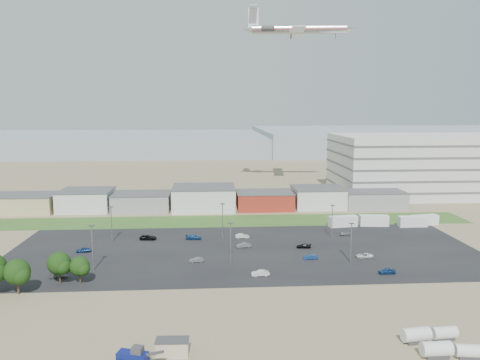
{
  "coord_description": "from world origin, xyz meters",
  "views": [
    {
      "loc": [
        -3.55,
        -95.49,
        36.28
      ],
      "look_at": [
        4.0,
        22.0,
        18.06
      ],
      "focal_mm": 35.0,
      "sensor_mm": 36.0,
      "label": 1
    }
  ],
  "objects": [
    {
      "name": "parked_car_2",
      "position": [
        35.18,
        1.07,
        0.63
      ],
      "size": [
        3.71,
        1.5,
        1.26
      ],
      "primitive_type": "imported",
      "rotation": [
        0.0,
        0.0,
        -1.57
      ],
      "color": "navy",
      "rests_on": "ground"
    },
    {
      "name": "box_trailer_a",
      "position": [
        37.16,
        42.67,
        1.65
      ],
      "size": [
        9.1,
        4.02,
        3.3
      ],
      "primitive_type": null,
      "rotation": [
        0.0,
        0.0,
        0.15
      ],
      "color": "silver",
      "rests_on": "ground"
    },
    {
      "name": "parked_car_5",
      "position": [
        -35.91,
        21.3,
        0.63
      ],
      "size": [
        3.82,
        1.82,
        1.26
      ],
      "primitive_type": "imported",
      "rotation": [
        0.0,
        0.0,
        -1.48
      ],
      "color": "navy",
      "rests_on": "ground"
    },
    {
      "name": "parking_garage",
      "position": [
        90.0,
        95.0,
        12.5
      ],
      "size": [
        80.0,
        40.0,
        25.0
      ],
      "primitive_type": "cube",
      "color": "silver",
      "rests_on": "ground"
    },
    {
      "name": "tree_near",
      "position": [
        -30.87,
        -0.43,
        3.28
      ],
      "size": [
        4.37,
        4.37,
        6.55
      ],
      "primitive_type": null,
      "color": "black",
      "rests_on": "ground"
    },
    {
      "name": "parked_car_10",
      "position": [
        -36.37,
        2.96,
        0.55
      ],
      "size": [
        3.83,
        1.6,
        1.1
      ],
      "primitive_type": "imported",
      "rotation": [
        0.0,
        0.0,
        1.58
      ],
      "color": "#595B5E",
      "rests_on": "ground"
    },
    {
      "name": "lightpole_back_l",
      "position": [
        -30.55,
        30.36,
        4.91
      ],
      "size": [
        1.16,
        0.48,
        9.83
      ],
      "primitive_type": null,
      "color": "slate",
      "rests_on": "ground"
    },
    {
      "name": "parked_car_11",
      "position": [
        5.27,
        31.62,
        0.63
      ],
      "size": [
        3.86,
        1.44,
        1.26
      ],
      "primitive_type": "imported",
      "rotation": [
        0.0,
        0.0,
        1.6
      ],
      "color": "silver",
      "rests_on": "ground"
    },
    {
      "name": "lightpole_back_m",
      "position": [
        -0.29,
        31.25,
        5.05
      ],
      "size": [
        1.19,
        0.5,
        10.1
      ],
      "primitive_type": null,
      "color": "slate",
      "rests_on": "ground"
    },
    {
      "name": "tree_right",
      "position": [
        -35.08,
        -0.16,
        3.84
      ],
      "size": [
        5.11,
        5.11,
        7.67
      ],
      "primitive_type": null,
      "color": "black",
      "rests_on": "ground"
    },
    {
      "name": "parked_car_8",
      "position": [
        35.07,
        32.48,
        0.55
      ],
      "size": [
        3.31,
        1.54,
        1.1
      ],
      "primitive_type": "imported",
      "rotation": [
        0.0,
        0.0,
        1.65
      ],
      "color": "#A5A5AA",
      "rests_on": "ground"
    },
    {
      "name": "parked_car_6",
      "position": [
        -8.34,
        31.26,
        0.64
      ],
      "size": [
        4.56,
        2.29,
        1.27
      ],
      "primitive_type": "imported",
      "rotation": [
        0.0,
        0.0,
        1.45
      ],
      "color": "navy",
      "rests_on": "ground"
    },
    {
      "name": "grass_strip",
      "position": [
        0.0,
        52.0,
        0.01
      ],
      "size": [
        160.0,
        16.0,
        0.02
      ],
      "primitive_type": "cube",
      "color": "#335720",
      "rests_on": "ground"
    },
    {
      "name": "building_row",
      "position": [
        -17.0,
        71.0,
        4.0
      ],
      "size": [
        170.0,
        20.0,
        8.0
      ],
      "primitive_type": null,
      "color": "silver",
      "rests_on": "ground"
    },
    {
      "name": "parked_car_7",
      "position": [
        5.04,
        22.72,
        0.63
      ],
      "size": [
        3.97,
        1.76,
        1.27
      ],
      "primitive_type": "imported",
      "rotation": [
        0.0,
        0.0,
        -1.46
      ],
      "color": "#595B5E",
      "rests_on": "ground"
    },
    {
      "name": "parked_car_0",
      "position": [
        33.82,
        12.22,
        0.57
      ],
      "size": [
        4.19,
        2.07,
        1.14
      ],
      "primitive_type": "imported",
      "rotation": [
        0.0,
        0.0,
        -1.61
      ],
      "color": "silver",
      "rests_on": "ground"
    },
    {
      "name": "telehandler",
      "position": [
        -14.83,
        -32.88,
        1.46
      ],
      "size": [
        7.36,
        4.26,
        2.91
      ],
      "primitive_type": null,
      "rotation": [
        0.0,
        0.0,
        -0.29
      ],
      "color": "#0B135A",
      "rests_on": "ground"
    },
    {
      "name": "lightpole_front_r",
      "position": [
        29.39,
        9.07,
        4.8
      ],
      "size": [
        1.13,
        0.47,
        9.61
      ],
      "primitive_type": null,
      "color": "slate",
      "rests_on": "ground"
    },
    {
      "name": "parked_car_4",
      "position": [
        -7.06,
        11.7,
        0.54
      ],
      "size": [
        3.39,
        1.43,
        1.09
      ],
      "primitive_type": "imported",
      "rotation": [
        0.0,
        0.0,
        -1.49
      ],
      "color": "#595B5E",
      "rests_on": "ground"
    },
    {
      "name": "parking_lot",
      "position": [
        5.0,
        20.0,
        0.01
      ],
      "size": [
        120.0,
        50.0,
        0.01
      ],
      "primitive_type": "cube",
      "color": "black",
      "rests_on": "ground"
    },
    {
      "name": "parked_car_1",
      "position": [
        20.46,
        12.11,
        0.57
      ],
      "size": [
        3.46,
        1.23,
        1.14
      ],
      "primitive_type": "imported",
      "rotation": [
        0.0,
        0.0,
        -1.56
      ],
      "color": "navy",
      "rests_on": "ground"
    },
    {
      "name": "portable_shed",
      "position": [
        -9.41,
        -30.53,
        1.24
      ],
      "size": [
        5.01,
        2.72,
        2.48
      ],
      "primitive_type": null,
      "rotation": [
        0.0,
        0.0,
        -0.03
      ],
      "color": "#C1B192",
      "rests_on": "ground"
    },
    {
      "name": "parked_car_12",
      "position": [
        20.66,
        21.29,
        0.55
      ],
      "size": [
        3.88,
        1.8,
        1.1
      ],
      "primitive_type": "imported",
      "rotation": [
        0.0,
        0.0,
        -1.64
      ],
      "color": "black",
      "rests_on": "ground"
    },
    {
      "name": "box_trailer_c",
      "position": [
        58.59,
        41.24,
        1.61
      ],
      "size": [
        8.57,
        2.7,
        3.21
      ],
      "primitive_type": null,
      "rotation": [
        0.0,
        0.0,
        -0.0
      ],
      "color": "silver",
      "rests_on": "ground"
    },
    {
      "name": "lightpole_front_m",
      "position": [
        1.02,
        9.68,
        4.99
      ],
      "size": [
        1.18,
        0.49,
        9.99
      ],
      "primitive_type": null,
      "color": "slate",
      "rests_on": "ground"
    },
    {
      "name": "lightpole_back_r",
      "position": [
        30.38,
        30.12,
        4.72
      ],
      "size": [
        1.11,
        0.46,
        9.45
      ],
      "primitive_type": null,
      "color": "slate",
      "rests_on": "ground"
    },
    {
      "name": "storage_tank_se",
      "position": [
        33.9,
        -34.16,
        1.15
      ],
      "size": [
        4.09,
        2.49,
        2.31
      ],
      "primitive_type": null,
      "rotation": [
        0.0,
        0.0,
        -0.15
      ],
      "color": "silver",
      "rests_on": "ground"
    },
    {
      "name": "airliner",
      "position": [
        33.91,
        104.27,
        68.56
      ],
      "size": [
        51.05,
        37.6,
        14.12
      ],
      "primitive_type": null,
      "rotation": [
        0.0,
        0.0,
        -0.11
      ],
      "color": "silver"
    },
    {
      "name": "hills_backdrop",
      "position": [
        40.0,
        315.0,
        4.5
      ],
      "size": [
        700.0,
        200.0,
        9.0
      ],
      "primitive_type": null,
      "color": "gray",
      "rests_on": "ground"
    },
    {
      "name": "storage_tank_nw",
      "position": [
        28.23,
        -29.1,
        1.3
      ],
      "size": [
        4.56,
        2.65,
        2.61
      ],
      "primitive_type": null,
      "rotation": [
        0.0,
        0.0,
        0.11
      ],
      "color": "silver",
      "rests_on": "ground"
    },
    {
      "name": "box_trailer_d",
      "position": [
        63.3,
        42.91,
        1.57
      ],
      "size": [
        8.7,
        4.13,
        3.13
      ],
      "primitive_type": null,
      "rotation": [
        0.0,
        0.0,
        0.19
      ],
      "color": "silver",
      "rests_on": "ground"
    },
    {
      "name": "lightpole_front_l",
      "position": [
        -30.07,
        7.33,
        5.22
      ],
      "size": [
        1.23,
        0.51,
        10.44
      ],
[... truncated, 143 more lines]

